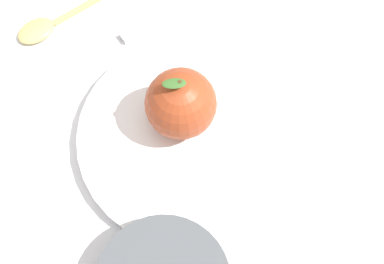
# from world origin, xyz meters

# --- Properties ---
(ground_plane) EXTENTS (2.40, 2.40, 0.00)m
(ground_plane) POSITION_xyz_m (0.00, 0.00, 0.00)
(ground_plane) COLOR silver
(dinner_plate) EXTENTS (0.26, 0.26, 0.02)m
(dinner_plate) POSITION_xyz_m (-0.01, 0.03, 0.01)
(dinner_plate) COLOR white
(dinner_plate) RESTS_ON ground_plane
(apple) EXTENTS (0.08, 0.08, 0.09)m
(apple) POSITION_xyz_m (-0.00, 0.01, 0.06)
(apple) COLOR #9E3D1E
(apple) RESTS_ON dinner_plate
(knife) EXTENTS (0.20, 0.09, 0.01)m
(knife) POSITION_xyz_m (0.04, -0.12, 0.00)
(knife) COLOR silver
(knife) RESTS_ON ground_plane
(spoon) EXTENTS (0.16, 0.09, 0.01)m
(spoon) POSITION_xyz_m (0.13, -0.17, 0.01)
(spoon) COLOR #D8B766
(spoon) RESTS_ON ground_plane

